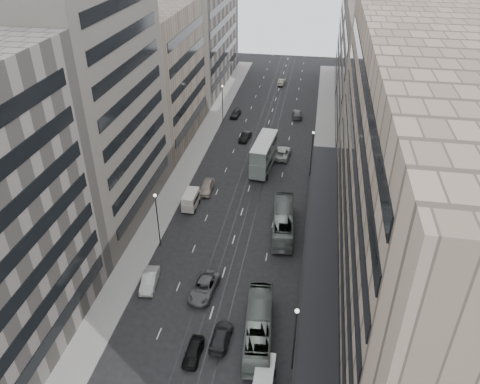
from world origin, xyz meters
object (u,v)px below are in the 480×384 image
Objects in this scene: vw_microbus at (264,378)px; sedan_1 at (150,280)px; bus_near at (259,327)px; panel_van at (191,200)px; bus_far at (283,221)px; sedan_0 at (193,352)px; sedan_2 at (204,287)px; double_decker at (264,154)px.

sedan_1 is (-15.64, 11.76, -0.53)m from vw_microbus.
sedan_1 is (-14.29, 5.90, -0.82)m from bus_near.
bus_far is at bearing -13.78° from panel_van.
vw_microbus is at bearing -15.50° from sedan_0.
panel_van is (-13.73, 23.51, -0.15)m from bus_near.
vw_microbus reaches higher than sedan_2.
double_decker is at bearing 90.10° from sedan_2.
panel_van reaches higher than sedan_2.
bus_far is 16.37m from sedan_2.
bus_near is 6.02m from vw_microbus.
vw_microbus is at bearing 87.09° from bus_far.
double_decker is at bearing -78.25° from bus_far.
panel_van is 17.63m from sedan_1.
bus_near reaches higher than sedan_0.
sedan_0 is at bearing -74.45° from panel_van.
vw_microbus is 0.75× the size of sedan_2.
panel_van is 0.72× the size of sedan_2.
panel_van is at bearing 115.29° from sedan_2.
bus_near is at bearing -78.38° from double_decker.
double_decker is 43.95m from vw_microbus.
bus_far is 24.51m from sedan_0.
bus_near is 37.96m from double_decker.
bus_far is at bearing 65.56° from sedan_2.
sedan_2 is at bearing -8.29° from sedan_1.
vw_microbus reaches higher than sedan_0.
double_decker is 2.48× the size of panel_van.
sedan_0 is at bearing -77.39° from sedan_2.
bus_near reaches higher than sedan_2.
sedan_1 is (-0.56, -17.61, -0.66)m from panel_van.
sedan_2 is at bearing 98.23° from sedan_0.
sedan_1 is at bearing -102.33° from double_decker.
sedan_0 is at bearing 163.04° from vw_microbus.
double_decker is at bearing 65.39° from sedan_1.
sedan_0 is at bearing -87.66° from double_decker.
bus_near reaches higher than sedan_1.
vw_microbus is at bearing -62.63° from panel_van.
bus_near is at bearing 30.73° from sedan_0.
vw_microbus is (5.64, -43.56, -1.69)m from double_decker.
bus_far is 2.03× the size of sedan_2.
sedan_0 is (7.44, -27.05, -0.76)m from panel_van.
panel_van is 28.07m from sedan_0.
bus_far reaches higher than vw_microbus.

